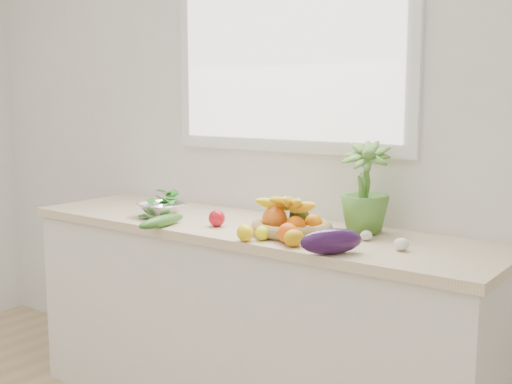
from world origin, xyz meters
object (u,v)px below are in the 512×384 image
Objects in this scene: colander_with_spinach at (162,205)px; fruit_basket at (291,222)px; potted_herb at (365,186)px; apple at (217,218)px; eggplant at (331,241)px; cucumber at (162,221)px.

fruit_basket is at bearing 4.08° from colander_with_spinach.
colander_with_spinach is at bearing -165.62° from potted_herb.
colander_with_spinach is at bearing 177.28° from apple.
eggplant is 1.01m from colander_with_spinach.
potted_herb is (-0.07, 0.39, 0.15)m from eggplant.
colander_with_spinach is at bearing -175.92° from fruit_basket.
fruit_basket is at bearing 22.89° from cucumber.
cucumber is at bearing -178.67° from eggplant.
eggplant is 0.42m from potted_herb.
colander_with_spinach is (-1.00, 0.15, 0.01)m from eggplant.
fruit_basket is 0.69m from colander_with_spinach.
apple is at bearing 168.22° from eggplant.
colander_with_spinach is (-0.17, 0.17, 0.03)m from cucumber.
colander_with_spinach reaches higher than cucumber.
potted_herb is 0.33m from fruit_basket.
apple is at bearing 40.53° from cucumber.
fruit_basket is at bearing 10.94° from apple.
apple is 0.26× the size of cucumber.
potted_herb is 0.96m from colander_with_spinach.
cucumber is at bearing -157.11° from fruit_basket.
apple is 0.16× the size of fruit_basket.
apple is at bearing -2.72° from colander_with_spinach.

